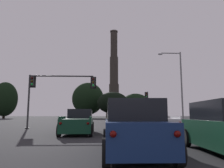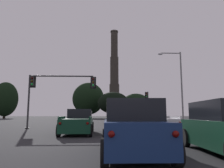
{
  "view_description": "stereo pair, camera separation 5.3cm",
  "coord_description": "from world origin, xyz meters",
  "px_view_note": "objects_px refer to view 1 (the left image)",
  "views": [
    {
      "loc": [
        -1.14,
        -0.65,
        1.35
      ],
      "look_at": [
        -0.08,
        24.21,
        4.9
      ],
      "focal_mm": 35.0,
      "sensor_mm": 36.0,
      "label": 1
    },
    {
      "loc": [
        -1.08,
        -0.65,
        1.35
      ],
      "look_at": [
        -0.08,
        24.21,
        4.9
      ],
      "focal_mm": 35.0,
      "sensor_mm": 36.0,
      "label": 2
    }
  ],
  "objects_px": {
    "suv_center_lane_second": "(133,128)",
    "traffic_light_far_right": "(147,102)",
    "suv_center_lane_front": "(121,121)",
    "traffic_light_overhead_left": "(53,87)",
    "smokestack": "(114,83)",
    "street_lamp": "(178,81)",
    "pickup_truck_right_lane_front": "(155,122)",
    "pickup_truck_left_lane_front": "(79,123)"
  },
  "relations": [
    {
      "from": "traffic_light_far_right",
      "to": "traffic_light_overhead_left",
      "type": "height_order",
      "value": "traffic_light_far_right"
    },
    {
      "from": "smokestack",
      "to": "pickup_truck_right_lane_front",
      "type": "bearing_deg",
      "value": -91.1
    },
    {
      "from": "pickup_truck_left_lane_front",
      "to": "traffic_light_far_right",
      "type": "height_order",
      "value": "traffic_light_far_right"
    },
    {
      "from": "traffic_light_overhead_left",
      "to": "traffic_light_far_right",
      "type": "bearing_deg",
      "value": 55.67
    },
    {
      "from": "pickup_truck_left_lane_front",
      "to": "traffic_light_overhead_left",
      "type": "relative_size",
      "value": 0.79
    },
    {
      "from": "suv_center_lane_second",
      "to": "traffic_light_far_right",
      "type": "relative_size",
      "value": 0.83
    },
    {
      "from": "suv_center_lane_second",
      "to": "pickup_truck_left_lane_front",
      "type": "xyz_separation_m",
      "value": [
        -2.84,
        8.64,
        -0.09
      ]
    },
    {
      "from": "suv_center_lane_front",
      "to": "suv_center_lane_second",
      "type": "xyz_separation_m",
      "value": [
        -0.31,
        -8.44,
        0.0
      ]
    },
    {
      "from": "smokestack",
      "to": "suv_center_lane_front",
      "type": "bearing_deg",
      "value": -92.64
    },
    {
      "from": "suv_center_lane_front",
      "to": "smokestack",
      "type": "distance_m",
      "value": 98.58
    },
    {
      "from": "suv_center_lane_second",
      "to": "pickup_truck_left_lane_front",
      "type": "distance_m",
      "value": 9.09
    },
    {
      "from": "traffic_light_far_right",
      "to": "street_lamp",
      "type": "bearing_deg",
      "value": -88.21
    },
    {
      "from": "suv_center_lane_front",
      "to": "smokestack",
      "type": "relative_size",
      "value": 0.11
    },
    {
      "from": "traffic_light_far_right",
      "to": "smokestack",
      "type": "distance_m",
      "value": 71.98
    },
    {
      "from": "suv_center_lane_second",
      "to": "pickup_truck_right_lane_front",
      "type": "distance_m",
      "value": 9.48
    },
    {
      "from": "pickup_truck_right_lane_front",
      "to": "traffic_light_far_right",
      "type": "height_order",
      "value": "traffic_light_far_right"
    },
    {
      "from": "street_lamp",
      "to": "pickup_truck_right_lane_front",
      "type": "bearing_deg",
      "value": -119.25
    },
    {
      "from": "pickup_truck_right_lane_front",
      "to": "street_lamp",
      "type": "bearing_deg",
      "value": 59.22
    },
    {
      "from": "pickup_truck_left_lane_front",
      "to": "smokestack",
      "type": "distance_m",
      "value": 98.6
    },
    {
      "from": "suv_center_lane_second",
      "to": "street_lamp",
      "type": "bearing_deg",
      "value": 66.66
    },
    {
      "from": "suv_center_lane_front",
      "to": "pickup_truck_left_lane_front",
      "type": "bearing_deg",
      "value": 178.36
    },
    {
      "from": "smokestack",
      "to": "street_lamp",
      "type": "bearing_deg",
      "value": -87.73
    },
    {
      "from": "traffic_light_far_right",
      "to": "smokestack",
      "type": "bearing_deg",
      "value": 92.38
    },
    {
      "from": "street_lamp",
      "to": "traffic_light_far_right",
      "type": "bearing_deg",
      "value": 91.79
    },
    {
      "from": "pickup_truck_left_lane_front",
      "to": "smokestack",
      "type": "height_order",
      "value": "smokestack"
    },
    {
      "from": "pickup_truck_right_lane_front",
      "to": "pickup_truck_left_lane_front",
      "type": "bearing_deg",
      "value": -177.82
    },
    {
      "from": "pickup_truck_left_lane_front",
      "to": "traffic_light_overhead_left",
      "type": "bearing_deg",
      "value": 118.17
    },
    {
      "from": "suv_center_lane_front",
      "to": "pickup_truck_left_lane_front",
      "type": "distance_m",
      "value": 3.16
    },
    {
      "from": "suv_center_lane_second",
      "to": "smokestack",
      "type": "xyz_separation_m",
      "value": [
        4.79,
        105.37,
        17.4
      ]
    },
    {
      "from": "pickup_truck_right_lane_front",
      "to": "pickup_truck_left_lane_front",
      "type": "relative_size",
      "value": 1.0
    },
    {
      "from": "pickup_truck_right_lane_front",
      "to": "pickup_truck_left_lane_front",
      "type": "distance_m",
      "value": 5.79
    },
    {
      "from": "suv_center_lane_front",
      "to": "traffic_light_overhead_left",
      "type": "relative_size",
      "value": 0.71
    },
    {
      "from": "traffic_light_overhead_left",
      "to": "smokestack",
      "type": "distance_m",
      "value": 92.55
    },
    {
      "from": "suv_center_lane_front",
      "to": "pickup_truck_right_lane_front",
      "type": "distance_m",
      "value": 2.69
    },
    {
      "from": "suv_center_lane_second",
      "to": "traffic_light_far_right",
      "type": "bearing_deg",
      "value": 78.23
    },
    {
      "from": "street_lamp",
      "to": "smokestack",
      "type": "distance_m",
      "value": 87.91
    },
    {
      "from": "pickup_truck_right_lane_front",
      "to": "traffic_light_far_right",
      "type": "xyz_separation_m",
      "value": [
        4.78,
        25.9,
        3.11
      ]
    },
    {
      "from": "suv_center_lane_front",
      "to": "traffic_light_overhead_left",
      "type": "bearing_deg",
      "value": 138.59
    },
    {
      "from": "pickup_truck_right_lane_front",
      "to": "pickup_truck_left_lane_front",
      "type": "xyz_separation_m",
      "value": [
        -5.78,
        -0.37,
        0.0
      ]
    },
    {
      "from": "smokestack",
      "to": "traffic_light_overhead_left",
      "type": "bearing_deg",
      "value": -96.89
    },
    {
      "from": "suv_center_lane_front",
      "to": "smokestack",
      "type": "bearing_deg",
      "value": 89.21
    },
    {
      "from": "pickup_truck_left_lane_front",
      "to": "pickup_truck_right_lane_front",
      "type": "bearing_deg",
      "value": 2.42
    }
  ]
}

